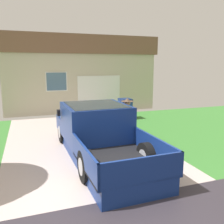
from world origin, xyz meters
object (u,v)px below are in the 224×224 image
object	(u,v)px
handbag	(133,140)
house_with_garage	(76,73)
pickup_truck	(97,132)
person_with_hat	(127,117)
wheeled_trash_bin	(125,108)

from	to	relation	value
handbag	house_with_garage	world-z (taller)	house_with_garage
pickup_truck	person_with_hat	size ratio (longest dim) A/B	3.28
pickup_truck	wheeled_trash_bin	size ratio (longest dim) A/B	5.08
wheeled_trash_bin	house_with_garage	bearing A→B (deg)	108.97
pickup_truck	handbag	bearing A→B (deg)	18.70
person_with_hat	wheeled_trash_bin	size ratio (longest dim) A/B	1.55
pickup_truck	person_with_hat	bearing A→B (deg)	26.89
person_with_hat	handbag	xyz separation A→B (m)	(0.16, -0.17, -0.85)
person_with_hat	handbag	world-z (taller)	person_with_hat
pickup_truck	house_with_garage	distance (m)	9.67
house_with_garage	pickup_truck	bearing A→B (deg)	-97.41
handbag	house_with_garage	size ratio (longest dim) A/B	0.04
pickup_truck	wheeled_trash_bin	distance (m)	5.45
pickup_truck	person_with_hat	world-z (taller)	person_with_hat
wheeled_trash_bin	person_with_hat	bearing A→B (deg)	-111.56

